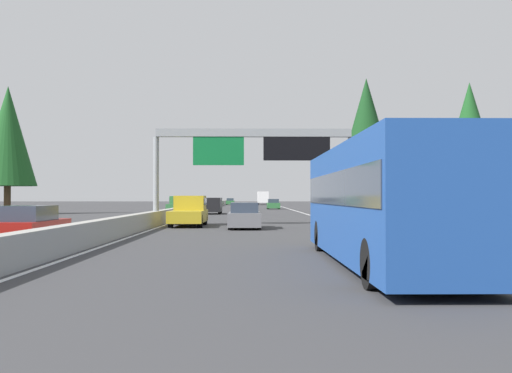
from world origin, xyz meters
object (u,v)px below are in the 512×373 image
object	(u,v)px
sign_gantry_overhead	(257,149)
oncoming_far	(29,226)
sedan_near_right	(245,216)
pickup_mid_left	(189,211)
minivan_near_center	(212,205)
oncoming_near	(178,204)
conifer_left_near	(8,136)
box_truck_mid_right	(263,197)
bus_far_left	(381,200)
conifer_right_mid	(366,131)
sedan_far_center	(273,204)
conifer_right_near	(470,137)
sedan_distant_a	(230,202)

from	to	relation	value
sign_gantry_overhead	oncoming_far	xyz separation A→B (m)	(-14.74, 8.76, -4.16)
sedan_near_right	pickup_mid_left	bearing A→B (deg)	47.81
minivan_near_center	oncoming_near	size ratio (longest dim) A/B	0.89
conifer_left_near	sign_gantry_overhead	bearing A→B (deg)	-132.73
oncoming_far	oncoming_near	bearing A→B (deg)	-179.95
box_truck_mid_right	conifer_left_near	size ratio (longest dim) A/B	0.64
sedan_near_right	oncoming_near	bearing A→B (deg)	12.77
minivan_near_center	pickup_mid_left	bearing A→B (deg)	-179.69
box_truck_mid_right	minivan_near_center	bearing A→B (deg)	174.27
bus_far_left	conifer_right_mid	size ratio (longest dim) A/B	0.79
box_truck_mid_right	pickup_mid_left	distance (m)	95.95
sign_gantry_overhead	oncoming_near	world-z (taller)	sign_gantry_overhead
sedan_far_center	oncoming_near	size ratio (longest dim) A/B	0.79
bus_far_left	oncoming_near	xyz separation A→B (m)	(53.25, 11.76, -0.80)
sedan_near_right	minivan_near_center	size ratio (longest dim) A/B	0.88
oncoming_near	conifer_right_near	size ratio (longest dim) A/B	0.58
sedan_near_right	sedan_distant_a	bearing A→B (deg)	2.23
sign_gantry_overhead	oncoming_far	world-z (taller)	sign_gantry_overhead
oncoming_far	conifer_right_near	size ratio (longest dim) A/B	0.46
oncoming_far	sedan_far_center	bearing A→B (deg)	169.22
box_truck_mid_right	sedan_far_center	xyz separation A→B (m)	(-47.38, -0.31, -0.93)
sign_gantry_overhead	oncoming_far	size ratio (longest dim) A/B	2.88
oncoming_near	conifer_right_mid	bearing A→B (deg)	72.33
sign_gantry_overhead	sedan_far_center	world-z (taller)	sign_gantry_overhead
box_truck_mid_right	oncoming_far	bearing A→B (deg)	173.98
oncoming_far	conifer_right_mid	bearing A→B (deg)	152.39
minivan_near_center	sedan_far_center	xyz separation A→B (m)	(23.67, -7.44, -0.27)
sedan_far_center	pickup_mid_left	bearing A→B (deg)	171.40
conifer_left_near	box_truck_mid_right	bearing A→B (deg)	-21.36
conifer_right_mid	conifer_left_near	distance (m)	37.41
bus_far_left	oncoming_near	size ratio (longest dim) A/B	2.05
bus_far_left	sedan_near_right	xyz separation A→B (m)	(17.66, 3.70, -1.03)
oncoming_far	conifer_left_near	distance (m)	42.11
sedan_distant_a	conifer_right_mid	size ratio (longest dim) A/B	0.30
sedan_near_right	oncoming_near	world-z (taller)	oncoming_near
sedan_far_center	conifer_right_mid	distance (m)	25.57
conifer_right_mid	pickup_mid_left	bearing A→B (deg)	147.73
minivan_near_center	sedan_near_right	bearing A→B (deg)	-172.66
box_truck_mid_right	pickup_mid_left	world-z (taller)	box_truck_mid_right
bus_far_left	sedan_distant_a	distance (m)	113.97
box_truck_mid_right	conifer_right_mid	world-z (taller)	conifer_right_mid
conifer_left_near	oncoming_far	bearing A→B (deg)	-156.58
sedan_near_right	conifer_left_near	xyz separation A→B (m)	(27.07, 24.51, 7.35)
bus_far_left	oncoming_near	distance (m)	54.54
oncoming_near	sedan_distant_a	bearing A→B (deg)	175.91
sign_gantry_overhead	bus_far_left	bearing A→B (deg)	-172.10
sedan_distant_a	sedan_far_center	size ratio (longest dim) A/B	1.00
sign_gantry_overhead	sedan_distant_a	xyz separation A→B (m)	(92.30, 4.47, -4.16)
oncoming_far	sedan_near_right	bearing A→B (deg)	143.84
sedan_near_right	sedan_distant_a	distance (m)	96.13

